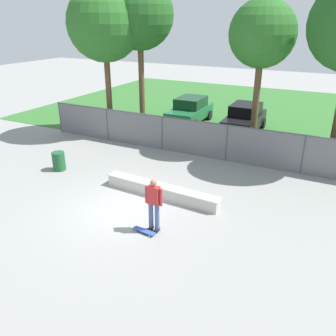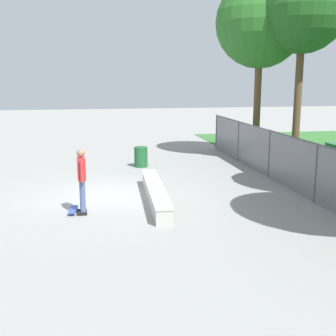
% 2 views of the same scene
% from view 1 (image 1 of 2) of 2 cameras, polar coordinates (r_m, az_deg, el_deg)
% --- Properties ---
extents(ground_plane, '(80.00, 80.00, 0.00)m').
position_cam_1_polar(ground_plane, '(12.74, -7.34, -6.84)').
color(ground_plane, gray).
extents(grass_strip, '(29.24, 20.00, 0.02)m').
position_cam_1_polar(grass_strip, '(27.11, 12.77, 9.07)').
color(grass_strip, '#336B2D').
rests_on(grass_strip, ground).
extents(concrete_ledge, '(4.81, 0.73, 0.48)m').
position_cam_1_polar(concrete_ledge, '(13.46, -1.14, -3.73)').
color(concrete_ledge, '#B7B5AD').
rests_on(concrete_ledge, ground).
extents(skateboarder, '(0.60, 0.28, 1.82)m').
position_cam_1_polar(skateboarder, '(11.04, -2.32, -5.67)').
color(skateboarder, black).
rests_on(skateboarder, ground).
extents(skateboard, '(0.82, 0.28, 0.09)m').
position_cam_1_polar(skateboard, '(11.41, -3.91, -10.14)').
color(skateboard, '#334CB2').
rests_on(skateboard, ground).
extents(chainlink_fence, '(17.31, 0.07, 1.80)m').
position_cam_1_polar(chainlink_fence, '(17.40, 4.08, 5.17)').
color(chainlink_fence, '#4C4C51').
rests_on(chainlink_fence, ground).
extents(tree_near_left, '(3.96, 3.96, 8.05)m').
position_cam_1_polar(tree_near_left, '(20.31, -10.31, 21.98)').
color(tree_near_left, brown).
rests_on(tree_near_left, ground).
extents(tree_near_right, '(3.70, 3.70, 8.36)m').
position_cam_1_polar(tree_near_right, '(20.56, -4.63, 23.44)').
color(tree_near_right, brown).
rests_on(tree_near_right, ground).
extents(tree_mid, '(3.10, 3.10, 7.24)m').
position_cam_1_polar(tree_mid, '(17.69, 15.08, 20.16)').
color(tree_mid, brown).
rests_on(tree_mid, ground).
extents(car_green, '(2.11, 4.25, 1.66)m').
position_cam_1_polar(car_green, '(23.13, 3.60, 9.34)').
color(car_green, '#1E6638').
rests_on(car_green, ground).
extents(car_black, '(2.11, 4.25, 1.66)m').
position_cam_1_polar(car_black, '(21.69, 12.33, 7.92)').
color(car_black, black).
rests_on(car_black, ground).
extents(trash_bin, '(0.56, 0.56, 0.84)m').
position_cam_1_polar(trash_bin, '(16.50, -17.31, 1.08)').
color(trash_bin, '#1E592D').
rests_on(trash_bin, ground).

